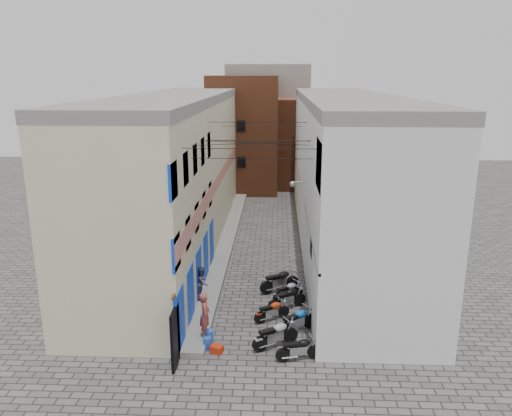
# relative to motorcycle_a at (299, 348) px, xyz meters

# --- Properties ---
(ground) EXTENTS (90.00, 90.00, 0.00)m
(ground) POSITION_rel_motorcycle_a_xyz_m (-1.90, -0.12, -0.50)
(ground) COLOR #4E4B49
(ground) RESTS_ON ground
(plinth) EXTENTS (0.90, 26.00, 0.25)m
(plinth) POSITION_rel_motorcycle_a_xyz_m (-3.95, 12.88, -0.38)
(plinth) COLOR slate
(plinth) RESTS_ON ground
(building_left) EXTENTS (5.10, 27.00, 9.00)m
(building_left) POSITION_rel_motorcycle_a_xyz_m (-6.88, 12.83, 4.00)
(building_left) COLOR beige
(building_left) RESTS_ON ground
(building_right) EXTENTS (5.94, 26.00, 9.00)m
(building_right) POSITION_rel_motorcycle_a_xyz_m (3.10, 12.88, 4.00)
(building_right) COLOR silver
(building_right) RESTS_ON ground
(building_far_brick_left) EXTENTS (6.00, 6.00, 10.00)m
(building_far_brick_left) POSITION_rel_motorcycle_a_xyz_m (-3.90, 27.88, 4.50)
(building_far_brick_left) COLOR brown
(building_far_brick_left) RESTS_ON ground
(building_far_brick_right) EXTENTS (5.00, 6.00, 8.00)m
(building_far_brick_right) POSITION_rel_motorcycle_a_xyz_m (1.10, 29.88, 3.50)
(building_far_brick_right) COLOR brown
(building_far_brick_right) RESTS_ON ground
(building_far_concrete) EXTENTS (8.00, 5.00, 11.00)m
(building_far_concrete) POSITION_rel_motorcycle_a_xyz_m (-1.90, 33.88, 5.00)
(building_far_concrete) COLOR slate
(building_far_concrete) RESTS_ON ground
(far_shopfront) EXTENTS (2.00, 0.30, 2.40)m
(far_shopfront) POSITION_rel_motorcycle_a_xyz_m (-1.90, 25.08, 0.70)
(far_shopfront) COLOR black
(far_shopfront) RESTS_ON ground
(overhead_wires) EXTENTS (5.80, 13.02, 1.32)m
(overhead_wires) POSITION_rel_motorcycle_a_xyz_m (-1.90, 7.53, 6.62)
(overhead_wires) COLOR black
(overhead_wires) RESTS_ON ground
(motorcycle_a) EXTENTS (1.81, 0.92, 1.01)m
(motorcycle_a) POSITION_rel_motorcycle_a_xyz_m (0.00, 0.00, 0.00)
(motorcycle_a) COLOR black
(motorcycle_a) RESTS_ON ground
(motorcycle_b) EXTENTS (2.01, 1.54, 1.14)m
(motorcycle_b) POSITION_rel_motorcycle_a_xyz_m (-0.87, 0.88, 0.07)
(motorcycle_b) COLOR #A09FA4
(motorcycle_b) RESTS_ON ground
(motorcycle_c) EXTENTS (1.91, 1.65, 1.12)m
(motorcycle_c) POSITION_rel_motorcycle_a_xyz_m (0.00, 2.05, 0.06)
(motorcycle_c) COLOR blue
(motorcycle_c) RESTS_ON ground
(motorcycle_d) EXTENTS (1.71, 1.31, 0.97)m
(motorcycle_d) POSITION_rel_motorcycle_a_xyz_m (-1.03, 3.01, -0.02)
(motorcycle_d) COLOR #B72F0D
(motorcycle_d) RESTS_ON ground
(motorcycle_e) EXTENTS (1.96, 1.54, 1.12)m
(motorcycle_e) POSITION_rel_motorcycle_a_xyz_m (-0.37, 4.09, 0.06)
(motorcycle_e) COLOR black
(motorcycle_e) RESTS_ON ground
(motorcycle_f) EXTENTS (1.67, 1.44, 0.98)m
(motorcycle_f) POSITION_rel_motorcycle_a_xyz_m (-0.31, 5.01, -0.01)
(motorcycle_f) COLOR #A1A2A6
(motorcycle_f) RESTS_ON ground
(motorcycle_g) EXTENTS (2.14, 1.58, 1.20)m
(motorcycle_g) POSITION_rel_motorcycle_a_xyz_m (-0.70, 5.97, 0.10)
(motorcycle_g) COLOR black
(motorcycle_g) RESTS_ON ground
(person_a) EXTENTS (0.52, 0.71, 1.80)m
(person_a) POSITION_rel_motorcycle_a_xyz_m (-3.60, 1.18, 0.65)
(person_a) COLOR #9D4339
(person_a) RESTS_ON plinth
(person_b) EXTENTS (0.66, 0.80, 1.52)m
(person_b) POSITION_rel_motorcycle_a_xyz_m (-4.22, 4.53, 0.51)
(person_b) COLOR #393C56
(person_b) RESTS_ON plinth
(water_jug_near) EXTENTS (0.38, 0.38, 0.49)m
(water_jug_near) POSITION_rel_motorcycle_a_xyz_m (-3.45, 0.58, -0.26)
(water_jug_near) COLOR #244DB6
(water_jug_near) RESTS_ON ground
(water_jug_far) EXTENTS (0.42, 0.42, 0.49)m
(water_jug_far) POSITION_rel_motorcycle_a_xyz_m (-3.45, 1.15, -0.26)
(water_jug_far) COLOR blue
(water_jug_far) RESTS_ON ground
(red_crate) EXTENTS (0.54, 0.48, 0.28)m
(red_crate) POSITION_rel_motorcycle_a_xyz_m (-3.07, 0.38, -0.36)
(red_crate) COLOR #B52A0C
(red_crate) RESTS_ON ground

